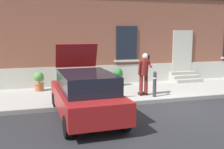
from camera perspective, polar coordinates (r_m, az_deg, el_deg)
ground_plane at (r=10.10m, az=13.81°, el=-7.02°), size 80.00×80.00×0.00m
sidewalk at (r=12.50m, az=7.35°, el=-3.43°), size 24.00×3.60×0.15m
curb_edge at (r=10.87m, az=11.32°, el=-5.39°), size 24.00×0.12×0.15m
building_facade at (r=14.56m, az=3.61°, el=12.80°), size 24.00×1.52×7.50m
entrance_stoop at (r=15.00m, az=15.10°, el=-0.60°), size 1.51×0.96×0.48m
hatchback_car_red at (r=8.53m, az=-5.57°, el=-4.19°), size 1.89×4.11×2.34m
bollard_near_person at (r=10.96m, az=9.02°, el=-1.80°), size 0.15×0.15×1.04m
bollard_far_left at (r=10.04m, az=-7.13°, el=-2.73°), size 0.15×0.15×1.04m
person_on_phone at (r=11.05m, az=6.81°, el=0.64°), size 0.51×0.49×1.75m
planter_terracotta at (r=12.39m, az=-15.17°, el=-1.28°), size 0.44×0.44×0.86m
planter_cream at (r=12.73m, az=-6.71°, el=-0.77°), size 0.44×0.44×0.86m
planter_olive at (r=13.18m, az=1.36°, el=-0.38°), size 0.44×0.44×0.86m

